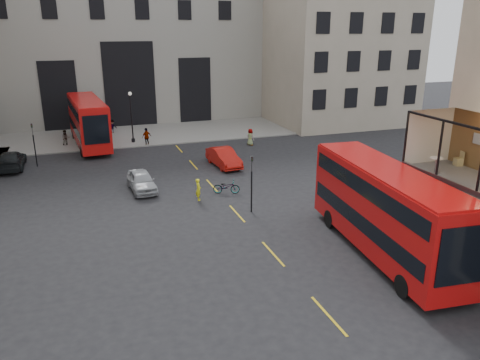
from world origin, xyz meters
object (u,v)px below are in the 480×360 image
object	(u,v)px
car_a	(142,181)
cafe_table_far	(436,163)
car_b	(224,157)
pedestrian_c	(147,137)
traffic_light_near	(252,177)
cafe_chair_d	(459,161)
traffic_light_far	(34,139)
car_c	(11,160)
bus_near	(384,207)
street_lamp_b	(132,121)
pedestrian_a	(66,138)
bus_far	(88,120)
pedestrian_b	(112,127)
cyclist	(198,189)
bicycle	(226,187)
pedestrian_d	(250,137)

from	to	relation	value
car_a	cafe_table_far	world-z (taller)	cafe_table_far
car_b	pedestrian_c	xyz separation A→B (m)	(-5.24, 9.68, 0.12)
traffic_light_near	cafe_chair_d	bearing A→B (deg)	-43.05
traffic_light_far	car_c	xyz separation A→B (m)	(-2.00, 0.03, -1.68)
car_b	cafe_chair_d	size ratio (longest dim) A/B	6.25
bus_near	street_lamp_b	bearing A→B (deg)	107.69
pedestrian_a	traffic_light_near	bearing A→B (deg)	-69.59
bus_near	pedestrian_a	distance (m)	34.63
bus_far	pedestrian_b	xyz separation A→B (m)	(2.63, 4.99, -1.87)
cyclist	cafe_table_far	size ratio (longest dim) A/B	2.00
traffic_light_far	pedestrian_b	distance (m)	13.60
bicycle	pedestrian_d	bearing A→B (deg)	-7.45
pedestrian_b	pedestrian_c	bearing A→B (deg)	-91.31
bus_near	traffic_light_near	bearing A→B (deg)	120.03
traffic_light_far	traffic_light_near	bearing A→B (deg)	-48.81
bus_far	pedestrian_d	xyz separation A→B (m)	(15.56, -5.21, -1.82)
traffic_light_far	bus_near	bearing A→B (deg)	-52.12
traffic_light_far	pedestrian_a	world-z (taller)	traffic_light_far
street_lamp_b	pedestrian_a	bearing A→B (deg)	173.01
traffic_light_near	car_a	xyz separation A→B (m)	(-6.22, 6.66, -1.69)
bus_far	pedestrian_c	world-z (taller)	bus_far
traffic_light_far	bus_near	size ratio (longest dim) A/B	0.31
pedestrian_a	cafe_table_far	size ratio (longest dim) A/B	2.16
pedestrian_a	cafe_table_far	bearing A→B (deg)	-66.51
cyclist	pedestrian_b	distance (m)	24.36
car_b	pedestrian_c	distance (m)	11.01
traffic_light_far	pedestrian_d	world-z (taller)	traffic_light_far
traffic_light_near	bicycle	bearing A→B (deg)	96.59
car_c	cafe_table_far	size ratio (longest dim) A/B	6.57
traffic_light_far	car_b	world-z (taller)	traffic_light_far
car_c	pedestrian_c	xyz separation A→B (m)	(12.20, 4.42, 0.17)
pedestrian_a	cafe_chair_d	world-z (taller)	cafe_chair_d
street_lamp_b	pedestrian_c	xyz separation A→B (m)	(1.20, -1.55, -1.48)
cyclist	cafe_chair_d	distance (m)	16.61
cyclist	pedestrian_d	size ratio (longest dim) A/B	0.92
pedestrian_b	pedestrian_d	world-z (taller)	pedestrian_d
car_a	pedestrian_a	world-z (taller)	pedestrian_a
traffic_light_near	street_lamp_b	world-z (taller)	street_lamp_b
traffic_light_near	cafe_chair_d	world-z (taller)	cafe_chair_d
traffic_light_far	car_b	size ratio (longest dim) A/B	0.79
bus_far	pedestrian_b	size ratio (longest dim) A/B	7.48
street_lamp_b	pedestrian_c	size ratio (longest dim) A/B	2.91
traffic_light_far	bicycle	distance (m)	18.20
bicycle	pedestrian_a	distance (m)	21.89
traffic_light_far	cyclist	bearing A→B (deg)	-48.44
car_c	pedestrian_b	xyz separation A→B (m)	(9.34, 11.31, 0.06)
cyclist	car_b	bearing A→B (deg)	-21.57
pedestrian_d	cafe_chair_d	size ratio (longest dim) A/B	2.23
pedestrian_b	cafe_table_far	bearing A→B (deg)	-93.66
bus_near	pedestrian_a	bearing A→B (deg)	117.79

